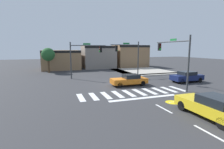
{
  "coord_description": "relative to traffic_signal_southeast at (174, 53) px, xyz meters",
  "views": [
    {
      "loc": [
        -7.72,
        -19.96,
        4.49
      ],
      "look_at": [
        -0.79,
        0.17,
        1.26
      ],
      "focal_mm": 27.55,
      "sensor_mm": 36.0,
      "label": 1
    }
  ],
  "objects": [
    {
      "name": "ground_plane",
      "position": [
        -5.44,
        3.63,
        -4.0
      ],
      "size": [
        120.0,
        120.0,
        0.0
      ],
      "primitive_type": "plane",
      "color": "#353538"
    },
    {
      "name": "crosswalk_near",
      "position": [
        -5.44,
        -0.87,
        -4.0
      ],
      "size": [
        11.41,
        2.72,
        0.01
      ],
      "color": "silver",
      "rests_on": "ground_plane"
    },
    {
      "name": "lane_markings",
      "position": [
        -4.38,
        -9.11,
        -4.0
      ],
      "size": [
        6.8,
        24.25,
        0.01
      ],
      "color": "white",
      "rests_on": "ground_plane"
    },
    {
      "name": "bike_detector_marking",
      "position": [
        -3.81,
        -4.79,
        -4.0
      ],
      "size": [
        1.15,
        1.15,
        0.01
      ],
      "color": "yellow",
      "rests_on": "ground_plane"
    },
    {
      "name": "curb_corner_northeast",
      "position": [
        3.05,
        13.04,
        -3.93
      ],
      "size": [
        10.0,
        10.6,
        0.15
      ],
      "color": "#B2AA9E",
      "rests_on": "ground_plane"
    },
    {
      "name": "storefront_row",
      "position": [
        -2.85,
        22.8,
        -1.57
      ],
      "size": [
        24.18,
        6.8,
        5.26
      ],
      "color": "#93704C",
      "rests_on": "ground_plane"
    },
    {
      "name": "traffic_signal_southeast",
      "position": [
        0.0,
        0.0,
        0.0
      ],
      "size": [
        0.32,
        5.85,
        5.85
      ],
      "rotation": [
        0.0,
        0.0,
        1.57
      ],
      "color": "#383A3D",
      "rests_on": "ground_plane"
    },
    {
      "name": "traffic_signal_northeast",
      "position": [
        -1.44,
        9.39,
        -0.18
      ],
      "size": [
        4.95,
        0.32,
        5.62
      ],
      "rotation": [
        0.0,
        0.0,
        3.14
      ],
      "color": "#383A3D",
      "rests_on": "ground_plane"
    },
    {
      "name": "traffic_signal_northwest",
      "position": [
        -8.56,
        9.65,
        -0.25
      ],
      "size": [
        5.5,
        0.32,
        5.43
      ],
      "color": "#383A3D",
      "rests_on": "ground_plane"
    },
    {
      "name": "car_navy",
      "position": [
        3.77,
        1.9,
        -3.26
      ],
      "size": [
        4.25,
        1.79,
        1.45
      ],
      "rotation": [
        0.0,
        0.0,
        3.14
      ],
      "color": "#141E4C",
      "rests_on": "ground_plane"
    },
    {
      "name": "car_yellow",
      "position": [
        -3.58,
        -8.32,
        -3.23
      ],
      "size": [
        1.86,
        4.68,
        1.54
      ],
      "rotation": [
        0.0,
        0.0,
        1.57
      ],
      "color": "gold",
      "rests_on": "ground_plane"
    },
    {
      "name": "car_orange",
      "position": [
        -4.42,
        2.53,
        -3.32
      ],
      "size": [
        4.4,
        1.74,
        1.35
      ],
      "rotation": [
        0.0,
        0.0,
        3.14
      ],
      "color": "orange",
      "rests_on": "ground_plane"
    },
    {
      "name": "roadside_tree",
      "position": [
        -13.94,
        17.63,
        -0.65
      ],
      "size": [
        2.44,
        2.44,
        4.62
      ],
      "color": "#4C3823",
      "rests_on": "ground_plane"
    }
  ]
}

